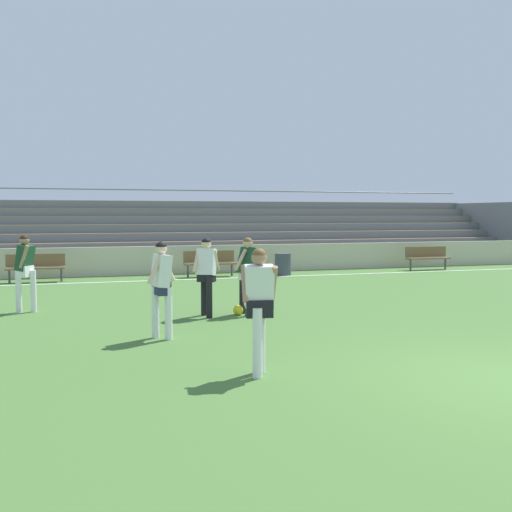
# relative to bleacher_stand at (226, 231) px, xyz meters

# --- Properties ---
(field_line_sideline) EXTENTS (44.00, 0.12, 0.01)m
(field_line_sideline) POSITION_rel_bleacher_stand_xyz_m (-0.48, -5.26, -1.45)
(field_line_sideline) COLOR white
(field_line_sideline) RESTS_ON ground
(sideline_wall) EXTENTS (48.00, 0.16, 1.02)m
(sideline_wall) POSITION_rel_bleacher_stand_xyz_m (-0.48, -3.33, -0.94)
(sideline_wall) COLOR beige
(sideline_wall) RESTS_ON ground
(bleacher_stand) EXTENTS (26.42, 5.05, 3.31)m
(bleacher_stand) POSITION_rel_bleacher_stand_xyz_m (0.00, 0.00, 0.00)
(bleacher_stand) COLOR #897051
(bleacher_stand) RESTS_ON ground
(bench_far_right) EXTENTS (1.80, 0.40, 0.90)m
(bench_far_right) POSITION_rel_bleacher_stand_xyz_m (-1.70, -4.59, -0.91)
(bench_far_right) COLOR brown
(bench_far_right) RESTS_ON ground
(bench_far_left) EXTENTS (1.80, 0.40, 0.90)m
(bench_far_left) POSITION_rel_bleacher_stand_xyz_m (-7.38, -4.59, -0.91)
(bench_far_left) COLOR brown
(bench_far_left) RESTS_ON ground
(bench_near_bin) EXTENTS (1.80, 0.40, 0.90)m
(bench_near_bin) POSITION_rel_bleacher_stand_xyz_m (7.00, -4.59, -0.91)
(bench_near_bin) COLOR brown
(bench_near_bin) RESTS_ON ground
(trash_bin) EXTENTS (0.58, 0.58, 0.78)m
(trash_bin) POSITION_rel_bleacher_stand_xyz_m (0.93, -4.81, -1.06)
(trash_bin) COLOR #3D424C
(trash_bin) RESTS_ON ground
(player_dark_dropping_back) EXTENTS (0.73, 0.53, 1.68)m
(player_dark_dropping_back) POSITION_rel_bleacher_stand_xyz_m (-2.48, -12.24, -0.45)
(player_dark_dropping_back) COLOR black
(player_dark_dropping_back) RESTS_ON ground
(player_white_challenging) EXTENTS (0.66, 0.48, 1.68)m
(player_white_challenging) POSITION_rel_bleacher_stand_xyz_m (-3.40, -12.26, -0.45)
(player_white_challenging) COLOR black
(player_white_challenging) RESTS_ON ground
(player_white_trailing_run) EXTENTS (0.50, 0.41, 1.72)m
(player_white_trailing_run) POSITION_rel_bleacher_stand_xyz_m (-3.63, -16.83, -0.42)
(player_white_trailing_run) COLOR white
(player_white_trailing_run) RESTS_ON ground
(player_dark_deep_cover) EXTENTS (0.45, 0.59, 1.72)m
(player_dark_deep_cover) POSITION_rel_bleacher_stand_xyz_m (-7.13, -10.58, -0.42)
(player_dark_deep_cover) COLOR white
(player_dark_deep_cover) RESTS_ON ground
(player_white_wide_right) EXTENTS (0.56, 0.45, 1.70)m
(player_white_wide_right) POSITION_rel_bleacher_stand_xyz_m (-4.59, -14.17, -0.43)
(player_white_wide_right) COLOR white
(player_white_wide_right) RESTS_ON ground
(soccer_ball) EXTENTS (0.22, 0.22, 0.22)m
(soccer_ball) POSITION_rel_bleacher_stand_xyz_m (-2.71, -12.28, -1.34)
(soccer_ball) COLOR yellow
(soccer_ball) RESTS_ON ground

